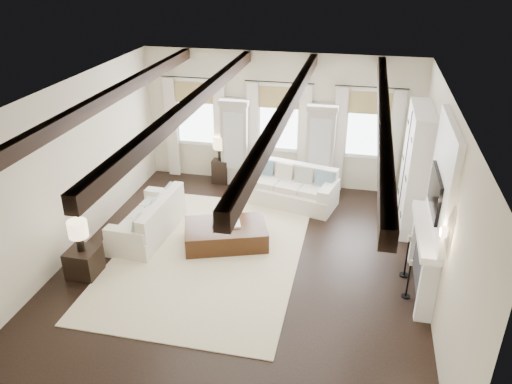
% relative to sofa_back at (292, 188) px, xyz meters
% --- Properties ---
extents(ground, '(7.50, 7.50, 0.00)m').
position_rel_sofa_back_xyz_m(ground, '(-0.49, -2.74, -0.35)').
color(ground, black).
rests_on(ground, ground).
extents(room_shell, '(6.54, 7.54, 3.22)m').
position_rel_sofa_back_xyz_m(room_shell, '(0.26, -1.85, 1.54)').
color(room_shell, beige).
rests_on(room_shell, ground).
extents(area_rug, '(3.45, 4.79, 0.02)m').
position_rel_sofa_back_xyz_m(area_rug, '(-1.23, -2.56, -0.34)').
color(area_rug, beige).
rests_on(area_rug, ground).
extents(sofa_back, '(2.18, 1.36, 0.87)m').
position_rel_sofa_back_xyz_m(sofa_back, '(0.00, 0.00, 0.00)').
color(sofa_back, white).
rests_on(sofa_back, ground).
extents(sofa_left, '(0.96, 1.97, 0.83)m').
position_rel_sofa_back_xyz_m(sofa_left, '(-2.57, -2.07, -0.01)').
color(sofa_left, white).
rests_on(sofa_left, ground).
extents(ottoman, '(1.82, 1.46, 0.41)m').
position_rel_sofa_back_xyz_m(ottoman, '(-0.99, -2.07, -0.14)').
color(ottoman, black).
rests_on(ottoman, ground).
extents(tray, '(0.60, 0.52, 0.04)m').
position_rel_sofa_back_xyz_m(tray, '(-0.97, -2.01, 0.09)').
color(tray, white).
rests_on(tray, ottoman).
extents(book_lower, '(0.31, 0.28, 0.04)m').
position_rel_sofa_back_xyz_m(book_lower, '(-1.11, -2.11, 0.13)').
color(book_lower, '#262628').
rests_on(book_lower, tray).
extents(book_upper, '(0.26, 0.23, 0.03)m').
position_rel_sofa_back_xyz_m(book_upper, '(-1.05, -2.09, 0.16)').
color(book_upper, beige).
rests_on(book_upper, book_lower).
extents(side_table_front, '(0.52, 0.52, 0.52)m').
position_rel_sofa_back_xyz_m(side_table_front, '(-3.18, -3.60, -0.09)').
color(side_table_front, black).
rests_on(side_table_front, ground).
extents(lamp_front, '(0.34, 0.34, 0.58)m').
position_rel_sofa_back_xyz_m(lamp_front, '(-3.18, -3.60, 0.57)').
color(lamp_front, black).
rests_on(lamp_front, side_table_front).
extents(side_table_back, '(0.40, 0.40, 0.59)m').
position_rel_sofa_back_xyz_m(side_table_back, '(-1.88, 0.75, -0.05)').
color(side_table_back, black).
rests_on(side_table_back, ground).
extents(lamp_back, '(0.36, 0.36, 0.61)m').
position_rel_sofa_back_xyz_m(lamp_back, '(-1.88, 0.75, 0.66)').
color(lamp_back, black).
rests_on(lamp_back, side_table_back).
extents(candlestick_near, '(0.15, 0.15, 0.73)m').
position_rel_sofa_back_xyz_m(candlestick_near, '(2.41, -3.02, -0.04)').
color(candlestick_near, black).
rests_on(candlestick_near, ground).
extents(candlestick_far, '(0.17, 0.17, 0.83)m').
position_rel_sofa_back_xyz_m(candlestick_far, '(2.41, -2.41, -0.00)').
color(candlestick_far, black).
rests_on(candlestick_far, ground).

